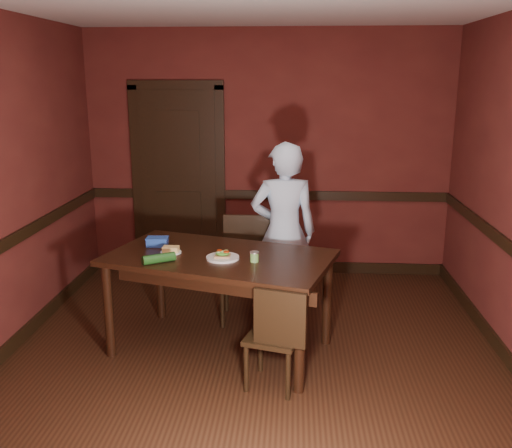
# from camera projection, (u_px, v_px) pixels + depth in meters

# --- Properties ---
(floor) EXTENTS (4.00, 4.50, 0.01)m
(floor) POSITION_uv_depth(u_px,v_px,m) (253.00, 365.00, 4.47)
(floor) COLOR black
(floor) RESTS_ON ground
(wall_back) EXTENTS (4.00, 0.02, 2.70)m
(wall_back) POSITION_uv_depth(u_px,v_px,m) (268.00, 155.00, 6.30)
(wall_back) COLOR #551E19
(wall_back) RESTS_ON ground
(wall_front) EXTENTS (4.00, 0.02, 2.70)m
(wall_front) POSITION_uv_depth(u_px,v_px,m) (205.00, 329.00, 1.95)
(wall_front) COLOR #551E19
(wall_front) RESTS_ON ground
(dado_back) EXTENTS (4.00, 0.03, 0.10)m
(dado_back) POSITION_uv_depth(u_px,v_px,m) (267.00, 195.00, 6.40)
(dado_back) COLOR black
(dado_back) RESTS_ON ground
(baseboard_back) EXTENTS (4.00, 0.03, 0.12)m
(baseboard_back) POSITION_uv_depth(u_px,v_px,m) (267.00, 266.00, 6.61)
(baseboard_back) COLOR black
(baseboard_back) RESTS_ON ground
(baseboard_left) EXTENTS (0.03, 4.50, 0.12)m
(baseboard_left) POSITION_uv_depth(u_px,v_px,m) (7.00, 350.00, 4.58)
(baseboard_left) COLOR black
(baseboard_left) RESTS_ON ground
(door) EXTENTS (1.05, 0.07, 2.20)m
(door) POSITION_uv_depth(u_px,v_px,m) (178.00, 177.00, 6.40)
(door) COLOR black
(door) RESTS_ON ground
(dining_table) EXTENTS (1.95, 1.43, 0.82)m
(dining_table) POSITION_uv_depth(u_px,v_px,m) (220.00, 303.00, 4.63)
(dining_table) COLOR black
(dining_table) RESTS_ON floor
(chair_far) EXTENTS (0.45, 0.45, 0.95)m
(chair_far) POSITION_uv_depth(u_px,v_px,m) (245.00, 271.00, 5.19)
(chair_far) COLOR black
(chair_far) RESTS_ON floor
(chair_near) EXTENTS (0.46, 0.46, 0.79)m
(chair_near) POSITION_uv_depth(u_px,v_px,m) (274.00, 335.00, 4.08)
(chair_near) COLOR black
(chair_near) RESTS_ON floor
(person) EXTENTS (0.64, 0.46, 1.64)m
(person) POSITION_uv_depth(u_px,v_px,m) (284.00, 232.00, 5.16)
(person) COLOR silver
(person) RESTS_ON floor
(sandwich_plate) EXTENTS (0.26, 0.26, 0.06)m
(sandwich_plate) POSITION_uv_depth(u_px,v_px,m) (223.00, 256.00, 4.43)
(sandwich_plate) COLOR silver
(sandwich_plate) RESTS_ON dining_table
(sauce_jar) EXTENTS (0.07, 0.07, 0.08)m
(sauce_jar) POSITION_uv_depth(u_px,v_px,m) (254.00, 257.00, 4.35)
(sauce_jar) COLOR #629646
(sauce_jar) RESTS_ON dining_table
(cheese_saucer) EXTENTS (0.17, 0.17, 0.05)m
(cheese_saucer) POSITION_uv_depth(u_px,v_px,m) (171.00, 250.00, 4.58)
(cheese_saucer) COLOR silver
(cheese_saucer) RESTS_ON dining_table
(food_tub) EXTENTS (0.18, 0.13, 0.08)m
(food_tub) POSITION_uv_depth(u_px,v_px,m) (157.00, 242.00, 4.75)
(food_tub) COLOR blue
(food_tub) RESTS_ON dining_table
(wrapped_veg) EXTENTS (0.25, 0.19, 0.07)m
(wrapped_veg) POSITION_uv_depth(u_px,v_px,m) (159.00, 258.00, 4.33)
(wrapped_veg) COLOR #1B4817
(wrapped_veg) RESTS_ON dining_table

